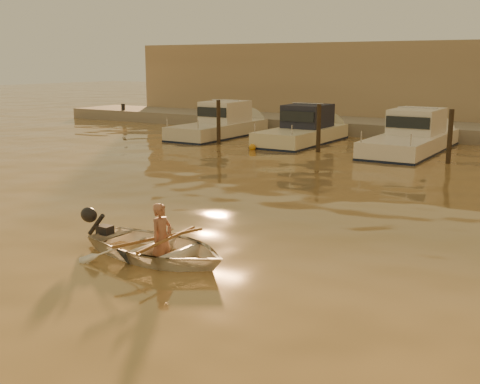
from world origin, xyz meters
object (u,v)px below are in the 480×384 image
Objects in this scene: person at (162,239)px; moored_boat_0 at (218,124)px; dinghy at (158,248)px; moored_boat_2 at (411,137)px; moored_boat_1 at (302,130)px.

moored_boat_0 is (-9.75, 16.59, 0.23)m from person.
dinghy is at bearing 90.00° from person.
moored_boat_1 is at bearing 180.00° from moored_boat_2.
person is 0.18× the size of moored_boat_2.
moored_boat_0 is at bearing 33.95° from dinghy.
moored_boat_2 is (-0.02, 16.59, 0.23)m from person.
person is (0.10, -0.01, 0.20)m from dinghy.
dinghy is 0.39× the size of moored_boat_2.
moored_boat_0 and moored_boat_2 have the same top height.
moored_boat_1 is (-5.10, 16.59, 0.23)m from person.
moored_boat_0 reaches higher than person.
moored_boat_2 is (9.73, 0.00, 0.00)m from moored_boat_0.
dinghy is 17.32m from moored_boat_1.
moored_boat_1 is 0.84× the size of moored_boat_2.
dinghy is at bearing -90.28° from moored_boat_2.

